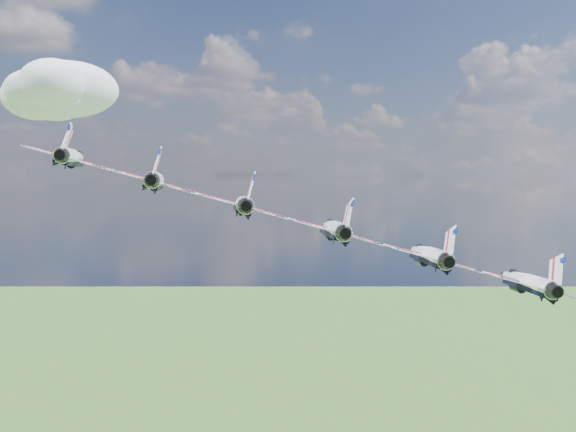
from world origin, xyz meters
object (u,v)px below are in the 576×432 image
jet_3 (334,229)px  jet_4 (428,254)px  jet_0 (72,157)px  jet_2 (243,204)px  jet_1 (156,180)px  jet_5 (526,281)px

jet_3 → jet_4: 11.26m
jet_0 → jet_4: bearing=-15.8°
jet_0 → jet_2: jet_0 is taller
jet_1 → jet_4: (25.13, -20.89, -8.55)m
jet_2 → jet_3: (8.38, -6.96, -2.85)m
jet_0 → jet_3: (25.13, -20.89, -8.55)m
jet_2 → jet_1: bearing=164.2°
jet_0 → jet_3: jet_0 is taller
jet_2 → jet_4: jet_2 is taller
jet_1 → jet_2: jet_1 is taller
jet_4 → jet_5: size_ratio=1.00×
jet_4 → jet_1: bearing=164.2°
jet_5 → jet_4: bearing=164.2°
jet_1 → jet_5: 45.03m
jet_0 → jet_1: jet_0 is taller
jet_1 → jet_4: 33.78m
jet_1 → jet_5: (33.50, -27.85, -11.40)m
jet_1 → jet_3: bearing=-15.8°
jet_1 → jet_3: size_ratio=1.00×
jet_1 → jet_5: size_ratio=1.00×
jet_3 → jet_5: size_ratio=1.00×
jet_5 → jet_0: bearing=164.2°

